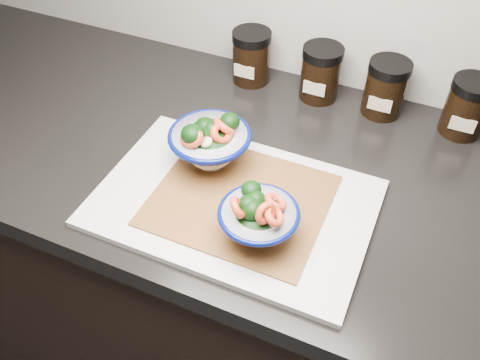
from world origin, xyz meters
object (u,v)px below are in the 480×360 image
at_px(spice_jar_a, 251,57).
at_px(spice_jar_c, 386,88).
at_px(spice_jar_d, 467,107).
at_px(cutting_board, 234,203).
at_px(spice_jar_b, 321,73).
at_px(bowl_right, 258,218).
at_px(bowl_left, 210,143).

bearing_deg(spice_jar_a, spice_jar_c, 0.00).
bearing_deg(spice_jar_d, spice_jar_c, 180.00).
relative_size(cutting_board, spice_jar_d, 3.98).
bearing_deg(spice_jar_a, spice_jar_d, 0.00).
height_order(spice_jar_b, spice_jar_d, same).
height_order(bowl_right, spice_jar_d, bowl_right).
bearing_deg(spice_jar_a, spice_jar_b, 0.00).
xyz_separation_m(spice_jar_a, spice_jar_c, (0.28, 0.00, 0.00)).
relative_size(bowl_right, spice_jar_b, 1.09).
distance_m(cutting_board, bowl_right, 0.10).
distance_m(cutting_board, spice_jar_d, 0.48).
xyz_separation_m(cutting_board, spice_jar_a, (-0.12, 0.36, 0.05)).
xyz_separation_m(bowl_left, spice_jar_a, (-0.05, 0.29, -0.00)).
bearing_deg(bowl_right, bowl_left, 139.00).
bearing_deg(spice_jar_b, spice_jar_a, 180.00).
xyz_separation_m(spice_jar_b, spice_jar_d, (0.28, 0.00, 0.00)).
bearing_deg(bowl_right, spice_jar_c, 76.43).
height_order(bowl_left, spice_jar_c, bowl_left).
bearing_deg(spice_jar_d, bowl_left, -143.47).
height_order(cutting_board, bowl_left, bowl_left).
bearing_deg(cutting_board, spice_jar_b, 84.71).
relative_size(spice_jar_c, spice_jar_d, 1.00).
bearing_deg(bowl_right, spice_jar_d, 58.47).
bearing_deg(cutting_board, bowl_right, -40.26).
height_order(bowl_left, bowl_right, bowl_left).
bearing_deg(cutting_board, bowl_left, 138.36).
relative_size(bowl_right, spice_jar_a, 1.09).
distance_m(bowl_left, spice_jar_b, 0.31).
distance_m(spice_jar_c, spice_jar_d, 0.15).
bearing_deg(spice_jar_b, bowl_right, -85.46).
bearing_deg(spice_jar_c, bowl_right, -103.57).
height_order(spice_jar_c, spice_jar_d, same).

